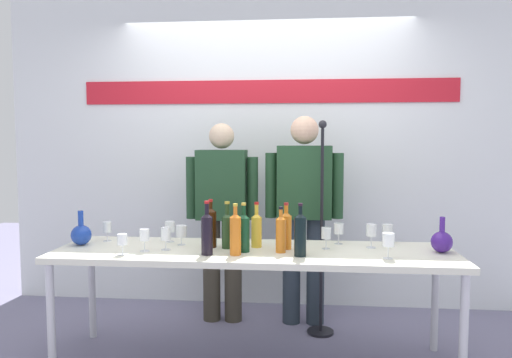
# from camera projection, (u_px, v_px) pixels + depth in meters

# --- Properties ---
(back_wall) EXTENTS (4.64, 0.11, 3.00)m
(back_wall) POSITION_uv_depth(u_px,v_px,m) (267.00, 136.00, 4.25)
(back_wall) COLOR white
(back_wall) RESTS_ON ground
(display_table) EXTENTS (2.59, 0.69, 0.75)m
(display_table) POSITION_uv_depth(u_px,v_px,m) (254.00, 258.00, 3.12)
(display_table) COLOR silver
(display_table) RESTS_ON ground
(decanter_blue_left) EXTENTS (0.14, 0.14, 0.24)m
(decanter_blue_left) POSITION_uv_depth(u_px,v_px,m) (81.00, 234.00, 3.25)
(decanter_blue_left) COLOR #1C3CA1
(decanter_blue_left) RESTS_ON display_table
(decanter_blue_right) EXTENTS (0.13, 0.13, 0.23)m
(decanter_blue_right) POSITION_uv_depth(u_px,v_px,m) (442.00, 241.00, 3.03)
(decanter_blue_right) COLOR #421F84
(decanter_blue_right) RESTS_ON display_table
(presenter_left) EXTENTS (0.58, 0.22, 1.60)m
(presenter_left) POSITION_uv_depth(u_px,v_px,m) (222.00, 210.00, 3.85)
(presenter_left) COLOR #3A3529
(presenter_left) RESTS_ON ground
(presenter_right) EXTENTS (0.61, 0.22, 1.65)m
(presenter_right) POSITION_uv_depth(u_px,v_px,m) (304.00, 205.00, 3.78)
(presenter_right) COLOR #28323C
(presenter_right) RESTS_ON ground
(wine_bottle_0) EXTENTS (0.07, 0.07, 0.33)m
(wine_bottle_0) POSITION_uv_depth(u_px,v_px,m) (300.00, 233.00, 2.93)
(wine_bottle_0) COLOR black
(wine_bottle_0) RESTS_ON display_table
(wine_bottle_1) EXTENTS (0.07, 0.07, 0.30)m
(wine_bottle_1) POSITION_uv_depth(u_px,v_px,m) (286.00, 229.00, 3.13)
(wine_bottle_1) COLOR orange
(wine_bottle_1) RESTS_ON display_table
(wine_bottle_2) EXTENTS (0.07, 0.07, 0.32)m
(wine_bottle_2) POSITION_uv_depth(u_px,v_px,m) (235.00, 233.00, 2.96)
(wine_bottle_2) COLOR orange
(wine_bottle_2) RESTS_ON display_table
(wine_bottle_3) EXTENTS (0.07, 0.07, 0.31)m
(wine_bottle_3) POSITION_uv_depth(u_px,v_px,m) (227.00, 229.00, 3.15)
(wine_bottle_3) COLOR #233F1E
(wine_bottle_3) RESTS_ON display_table
(wine_bottle_4) EXTENTS (0.07, 0.07, 0.30)m
(wine_bottle_4) POSITION_uv_depth(u_px,v_px,m) (257.00, 229.00, 3.19)
(wine_bottle_4) COLOR gold
(wine_bottle_4) RESTS_ON display_table
(wine_bottle_5) EXTENTS (0.08, 0.08, 0.32)m
(wine_bottle_5) POSITION_uv_depth(u_px,v_px,m) (211.00, 226.00, 3.18)
(wine_bottle_5) COLOR black
(wine_bottle_5) RESTS_ON display_table
(wine_bottle_6) EXTENTS (0.06, 0.06, 0.29)m
(wine_bottle_6) POSITION_uv_depth(u_px,v_px,m) (281.00, 233.00, 3.03)
(wine_bottle_6) COLOR orange
(wine_bottle_6) RESTS_ON display_table
(wine_bottle_7) EXTENTS (0.07, 0.07, 0.34)m
(wine_bottle_7) POSITION_uv_depth(u_px,v_px,m) (207.00, 232.00, 2.97)
(wine_bottle_7) COLOR black
(wine_bottle_7) RESTS_ON display_table
(wine_bottle_8) EXTENTS (0.08, 0.08, 0.31)m
(wine_bottle_8) POSITION_uv_depth(u_px,v_px,m) (244.00, 231.00, 3.05)
(wine_bottle_8) COLOR #103D22
(wine_bottle_8) RESTS_ON display_table
(wine_glass_left_0) EXTENTS (0.07, 0.07, 0.13)m
(wine_glass_left_0) POSITION_uv_depth(u_px,v_px,m) (181.00, 231.00, 3.25)
(wine_glass_left_0) COLOR white
(wine_glass_left_0) RESTS_ON display_table
(wine_glass_left_1) EXTENTS (0.06, 0.06, 0.14)m
(wine_glass_left_1) POSITION_uv_depth(u_px,v_px,m) (144.00, 235.00, 3.06)
(wine_glass_left_1) COLOR white
(wine_glass_left_1) RESTS_ON display_table
(wine_glass_left_2) EXTENTS (0.06, 0.06, 0.13)m
(wine_glass_left_2) POSITION_uv_depth(u_px,v_px,m) (122.00, 240.00, 2.97)
(wine_glass_left_2) COLOR white
(wine_glass_left_2) RESTS_ON display_table
(wine_glass_left_3) EXTENTS (0.07, 0.07, 0.15)m
(wine_glass_left_3) POSITION_uv_depth(u_px,v_px,m) (170.00, 227.00, 3.35)
(wine_glass_left_3) COLOR white
(wine_glass_left_3) RESTS_ON display_table
(wine_glass_left_4) EXTENTS (0.06, 0.06, 0.14)m
(wine_glass_left_4) POSITION_uv_depth(u_px,v_px,m) (107.00, 228.00, 3.38)
(wine_glass_left_4) COLOR white
(wine_glass_left_4) RESTS_ON display_table
(wine_glass_left_5) EXTENTS (0.06, 0.06, 0.15)m
(wine_glass_left_5) POSITION_uv_depth(u_px,v_px,m) (166.00, 234.00, 3.10)
(wine_glass_left_5) COLOR white
(wine_glass_left_5) RESTS_ON display_table
(wine_glass_right_0) EXTENTS (0.07, 0.07, 0.15)m
(wine_glass_right_0) POSITION_uv_depth(u_px,v_px,m) (388.00, 240.00, 2.87)
(wine_glass_right_0) COLOR white
(wine_glass_right_0) RESTS_ON display_table
(wine_glass_right_1) EXTENTS (0.06, 0.06, 0.14)m
(wine_glass_right_1) POSITION_uv_depth(u_px,v_px,m) (339.00, 229.00, 3.28)
(wine_glass_right_1) COLOR white
(wine_glass_right_1) RESTS_ON display_table
(wine_glass_right_2) EXTENTS (0.06, 0.06, 0.14)m
(wine_glass_right_2) POSITION_uv_depth(u_px,v_px,m) (326.00, 234.00, 3.13)
(wine_glass_right_2) COLOR white
(wine_glass_right_2) RESTS_ON display_table
(wine_glass_right_3) EXTENTS (0.07, 0.07, 0.16)m
(wine_glass_right_3) POSITION_uv_depth(u_px,v_px,m) (371.00, 231.00, 3.16)
(wine_glass_right_3) COLOR white
(wine_glass_right_3) RESTS_ON display_table
(wine_glass_right_4) EXTENTS (0.07, 0.07, 0.13)m
(wine_glass_right_4) POSITION_uv_depth(u_px,v_px,m) (387.00, 230.00, 3.31)
(wine_glass_right_4) COLOR white
(wine_glass_right_4) RESTS_ON display_table
(microphone_stand) EXTENTS (0.20, 0.20, 1.61)m
(microphone_stand) POSITION_uv_depth(u_px,v_px,m) (321.00, 263.00, 3.61)
(microphone_stand) COLOR black
(microphone_stand) RESTS_ON ground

